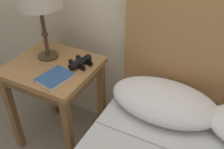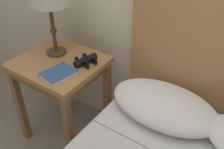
# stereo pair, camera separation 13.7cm
# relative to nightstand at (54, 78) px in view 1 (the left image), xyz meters

# --- Properties ---
(nightstand) EXTENTS (0.53, 0.48, 0.66)m
(nightstand) POSITION_rel_nightstand_xyz_m (0.00, 0.00, 0.00)
(nightstand) COLOR #AD7A47
(nightstand) RESTS_ON ground_plane
(book_on_nightstand) EXTENTS (0.18, 0.21, 0.03)m
(book_on_nightstand) POSITION_rel_nightstand_xyz_m (0.12, -0.12, 0.12)
(book_on_nightstand) COLOR silver
(book_on_nightstand) RESTS_ON nightstand
(binoculars_pair) EXTENTS (0.15, 0.16, 0.05)m
(binoculars_pair) POSITION_rel_nightstand_xyz_m (0.16, 0.07, 0.12)
(binoculars_pair) COLOR black
(binoculars_pair) RESTS_ON nightstand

